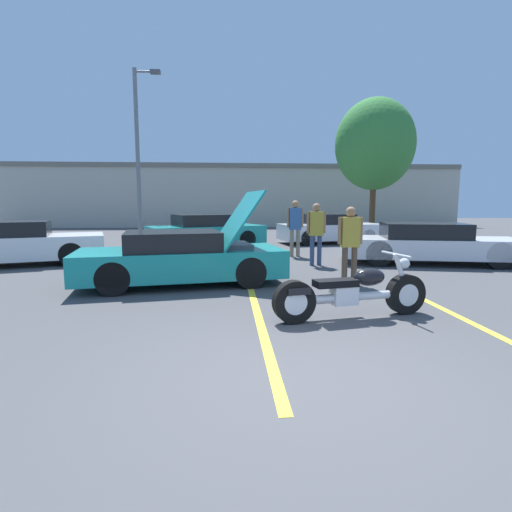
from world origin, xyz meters
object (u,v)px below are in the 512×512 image
object	(u,v)px
parked_car_left_row	(15,244)
parked_car_mid_right_row	(330,229)
light_pole	(139,147)
show_car_hood_open	(182,258)
tree_background	(375,145)
parked_car_right_row	(428,244)
spectator_near_motorcycle	(350,239)
spectator_midground	(295,223)
motorcycle	(352,293)
parked_car_mid_left_row	(205,232)
spectator_by_show_car	(316,229)

from	to	relation	value
parked_car_left_row	parked_car_mid_right_row	bearing A→B (deg)	9.57
light_pole	show_car_hood_open	bearing A→B (deg)	-74.10
tree_background	parked_car_mid_right_row	world-z (taller)	tree_background
light_pole	show_car_hood_open	distance (m)	11.42
parked_car_right_row	parked_car_mid_right_row	world-z (taller)	parked_car_mid_right_row
parked_car_right_row	spectator_near_motorcycle	distance (m)	4.07
spectator_midground	spectator_near_motorcycle	bearing A→B (deg)	-84.82
motorcycle	parked_car_mid_left_row	world-z (taller)	parked_car_mid_left_row
spectator_by_show_car	parked_car_right_row	bearing A→B (deg)	2.15
parked_car_right_row	parked_car_mid_right_row	bearing A→B (deg)	115.27
tree_background	motorcycle	size ratio (longest dim) A/B	3.04
parked_car_right_row	parked_car_left_row	distance (m)	11.34
motorcycle	spectator_near_motorcycle	distance (m)	2.61
spectator_near_motorcycle	parked_car_right_row	bearing A→B (deg)	40.86
motorcycle	spectator_midground	size ratio (longest dim) A/B	1.36
tree_background	parked_car_left_row	bearing A→B (deg)	-142.66
parked_car_left_row	spectator_midground	bearing A→B (deg)	-9.46
parked_car_mid_right_row	spectator_by_show_car	world-z (taller)	spectator_by_show_car
spectator_near_motorcycle	spectator_midground	size ratio (longest dim) A/B	0.91
spectator_near_motorcycle	parked_car_mid_right_row	bearing A→B (deg)	78.04
spectator_midground	spectator_by_show_car	bearing A→B (deg)	-82.10
tree_background	spectator_by_show_car	world-z (taller)	tree_background
light_pole	tree_background	world-z (taller)	light_pole
motorcycle	spectator_by_show_car	xyz separation A→B (m)	(0.58, 4.98, 0.62)
spectator_near_motorcycle	spectator_by_show_car	bearing A→B (deg)	93.20
parked_car_left_row	spectator_midground	xyz separation A→B (m)	(7.87, 1.19, 0.48)
light_pole	spectator_by_show_car	size ratio (longest dim) A/B	4.52
spectator_by_show_car	spectator_midground	xyz separation A→B (m)	(-0.26, 1.84, 0.06)
spectator_by_show_car	spectator_near_motorcycle	bearing A→B (deg)	-86.80
show_car_hood_open	parked_car_mid_right_row	world-z (taller)	show_car_hood_open
motorcycle	show_car_hood_open	bearing A→B (deg)	123.93
spectator_midground	tree_background	bearing A→B (deg)	57.63
tree_background	parked_car_right_row	world-z (taller)	tree_background
show_car_hood_open	spectator_near_motorcycle	xyz separation A→B (m)	(3.46, -0.25, 0.39)
tree_background	parked_car_mid_left_row	size ratio (longest dim) A/B	1.59
show_car_hood_open	parked_car_left_row	xyz separation A→B (m)	(-4.81, 2.93, 0.02)
parked_car_left_row	spectator_by_show_car	size ratio (longest dim) A/B	2.83
motorcycle	light_pole	bearing A→B (deg)	102.02
parked_car_right_row	parked_car_left_row	size ratio (longest dim) A/B	1.07
show_car_hood_open	spectator_by_show_car	world-z (taller)	show_car_hood_open
motorcycle	parked_car_left_row	world-z (taller)	parked_car_left_row
show_car_hood_open	spectator_midground	size ratio (longest dim) A/B	2.49
parked_car_mid_right_row	light_pole	bearing A→B (deg)	155.75
spectator_by_show_car	motorcycle	bearing A→B (deg)	-96.65
parked_car_left_row	spectator_by_show_car	distance (m)	8.16
spectator_near_motorcycle	parked_car_mid_left_row	bearing A→B (deg)	115.51
motorcycle	show_car_hood_open	world-z (taller)	show_car_hood_open
parked_car_mid_left_row	tree_background	bearing A→B (deg)	13.91
parked_car_left_row	show_car_hood_open	bearing A→B (deg)	-49.46
motorcycle	parked_car_mid_left_row	distance (m)	9.82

